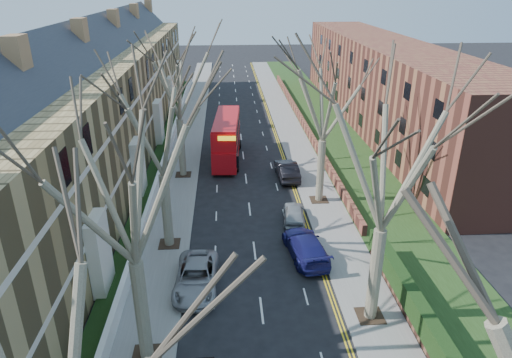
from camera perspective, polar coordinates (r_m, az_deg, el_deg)
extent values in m
cube|color=slate|center=(52.65, -8.45, 5.15)|extent=(3.00, 102.00, 0.12)
cube|color=slate|center=(53.02, 4.63, 5.46)|extent=(3.00, 102.00, 0.12)
cube|color=olive|center=(45.05, -19.55, 7.45)|extent=(9.00, 78.00, 10.00)
cube|color=#2E3038|center=(43.90, -20.64, 14.97)|extent=(4.67, 78.00, 4.67)
cube|color=silver|center=(44.47, -13.75, 5.92)|extent=(0.12, 78.00, 0.35)
cube|color=silver|center=(43.58, -14.19, 10.31)|extent=(0.12, 78.00, 0.35)
cube|color=brown|center=(58.28, 15.71, 11.37)|extent=(8.00, 54.00, 10.00)
cube|color=brown|center=(56.91, 5.78, 7.23)|extent=(0.35, 54.00, 0.90)
cube|color=white|center=(45.14, -11.27, 2.53)|extent=(0.30, 78.00, 1.00)
cube|color=#1F3714|center=(53.83, 9.40, 5.60)|extent=(6.00, 102.00, 0.06)
cylinder|color=brown|center=(22.11, -14.08, -15.73)|extent=(0.64, 0.64, 5.25)
cube|color=#2D2116|center=(23.82, -13.43, -20.61)|extent=(1.40, 1.40, 0.05)
cylinder|color=brown|center=(30.46, -11.11, -3.91)|extent=(0.64, 0.64, 5.07)
cube|color=#2D2116|center=(31.68, -10.75, -7.96)|extent=(1.40, 1.40, 0.05)
cylinder|color=brown|center=(41.39, -9.29, 3.88)|extent=(0.60, 0.60, 5.25)
cube|color=#2D2116|center=(42.33, -9.06, 0.55)|extent=(1.40, 1.40, 0.05)
cylinder|color=brown|center=(24.45, 14.65, -11.53)|extent=(0.64, 0.64, 5.25)
cube|color=#2D2116|center=(26.01, 14.05, -16.25)|extent=(1.40, 1.40, 0.05)
cylinder|color=brown|center=(36.38, 8.08, 0.99)|extent=(0.60, 0.60, 5.07)
cube|color=#2D2116|center=(37.41, 7.86, -2.58)|extent=(1.40, 1.40, 0.05)
cube|color=#B10C12|center=(45.49, -3.64, 4.09)|extent=(2.92, 10.05, 1.98)
cube|color=#B10C12|center=(44.90, -3.71, 6.37)|extent=(2.89, 9.56, 1.80)
cube|color=black|center=(45.36, -3.66, 4.58)|extent=(2.89, 9.26, 0.81)
cube|color=black|center=(44.87, -3.71, 6.48)|extent=(2.87, 9.07, 0.81)
imported|color=#949499|center=(27.20, -7.46, -12.07)|extent=(2.60, 5.31, 1.45)
imported|color=navy|center=(29.87, 6.23, -8.33)|extent=(2.81, 5.53, 1.54)
imported|color=#919699|center=(33.95, 4.77, -4.31)|extent=(1.97, 3.99, 1.31)
imported|color=black|center=(41.22, 3.88, 1.15)|extent=(1.93, 4.91, 1.59)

